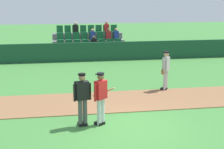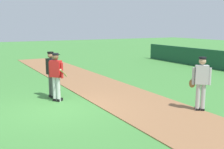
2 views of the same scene
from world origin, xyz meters
TOP-DOWN VIEW (x-y plane):
  - ground_plane at (0.00, 0.00)m, footprint 80.00×80.00m
  - infield_dirt_path at (0.00, 2.75)m, footprint 28.00×2.76m
  - batter_red_jersey at (-0.85, 0.37)m, footprint 0.72×0.69m
  - umpire_home_plate at (-1.45, 0.38)m, footprint 0.58×0.37m
  - runner_grey_jersey at (2.52, 4.02)m, footprint 0.52×0.54m

SIDE VIEW (x-z plane):
  - ground_plane at x=0.00m, z-range 0.00..0.00m
  - infield_dirt_path at x=0.00m, z-range 0.00..0.03m
  - runner_grey_jersey at x=2.52m, z-range 0.08..1.84m
  - batter_red_jersey at x=-0.85m, z-range 0.09..1.85m
  - umpire_home_plate at x=-1.45m, z-range 0.12..1.88m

